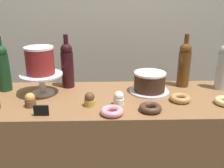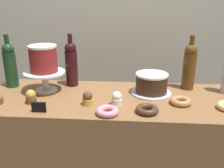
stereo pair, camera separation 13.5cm
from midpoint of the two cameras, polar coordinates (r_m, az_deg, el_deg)
name	(u,v)px [view 1 (the left image)]	position (r m, az deg, el deg)	size (l,w,h in m)	color
back_wall	(109,12)	(2.12, -2.57, 16.27)	(6.00, 0.05, 2.60)	#BCB7A8
display_counter	(112,163)	(1.61, -2.53, -17.96)	(1.46, 0.54, 0.89)	brown
cake_stand_pedestal	(42,80)	(1.48, -18.48, 0.79)	(0.24, 0.24, 0.12)	silver
white_layer_cake	(40,61)	(1.44, -18.97, 5.12)	(0.16, 0.16, 0.15)	maroon
silver_serving_platter	(149,91)	(1.46, 5.97, -1.71)	(0.23, 0.23, 0.01)	silver
chocolate_round_cake	(150,81)	(1.44, 6.06, 0.55)	(0.18, 0.18, 0.11)	#3D2619
wine_bottle_amber	(184,64)	(1.56, 14.02, 4.54)	(0.08, 0.08, 0.33)	#5B3814
wine_bottle_green	(3,67)	(1.61, -26.19, 3.51)	(0.08, 0.08, 0.33)	#193D1E
wine_bottle_dark_red	(67,64)	(1.54, -12.81, 4.42)	(0.08, 0.08, 0.33)	black
wine_bottle_clear	(223,66)	(1.58, 22.19, 3.89)	(0.08, 0.08, 0.33)	#B2BCC1
cupcake_vanilla	(119,98)	(1.28, -1.45, -3.41)	(0.06, 0.06, 0.07)	white
cupcake_chocolate	(90,100)	(1.28, -8.24, -3.64)	(0.06, 0.06, 0.07)	gold
cupcake_caramel	(30,100)	(1.35, -21.17, -3.58)	(0.06, 0.06, 0.07)	brown
donut_chocolate	(150,108)	(1.22, 5.75, -5.59)	(0.11, 0.11, 0.03)	#472D1E
donut_maple	(180,98)	(1.36, 12.77, -3.31)	(0.11, 0.11, 0.03)	#B27F47
donut_pink	(112,111)	(1.18, -3.29, -6.40)	(0.11, 0.11, 0.03)	pink
price_sign_chalkboard	(41,110)	(1.23, -19.14, -5.88)	(0.07, 0.01, 0.05)	black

